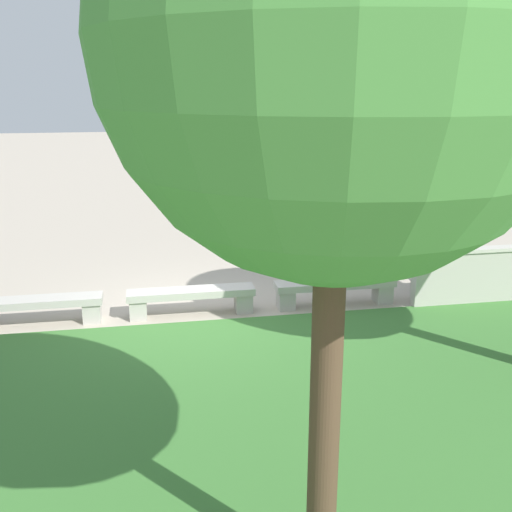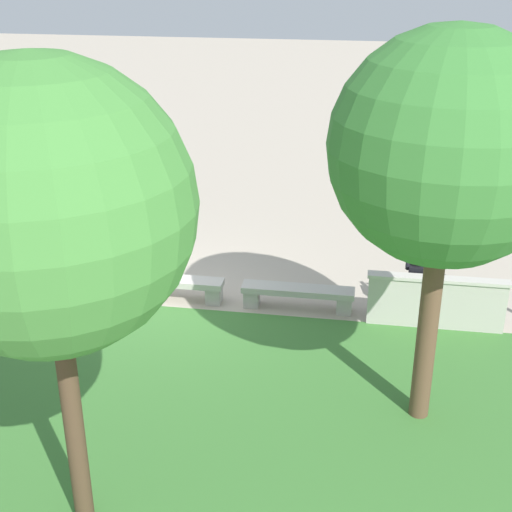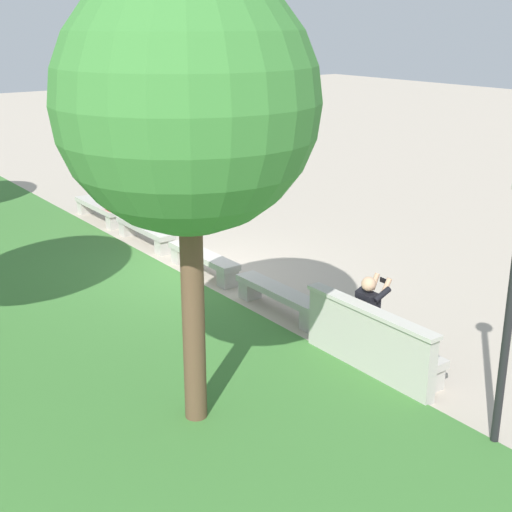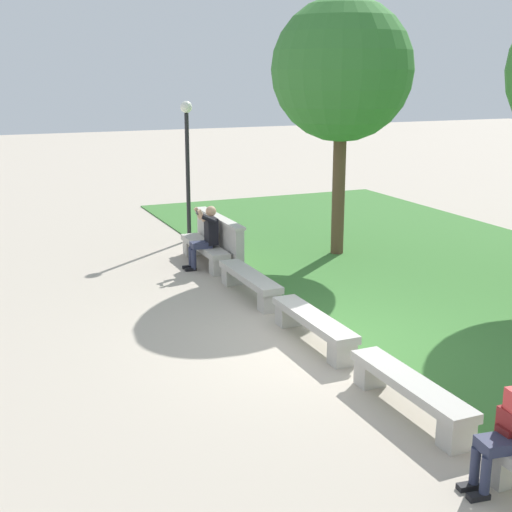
# 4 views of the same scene
# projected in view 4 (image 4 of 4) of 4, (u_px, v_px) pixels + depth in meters

# --- Properties ---
(ground_plane) EXTENTS (80.00, 80.00, 0.00)m
(ground_plane) POSITION_uv_depth(u_px,v_px,m) (313.00, 343.00, 10.89)
(ground_plane) COLOR #B2A593
(bench_main) EXTENTS (2.13, 0.40, 0.45)m
(bench_main) POSITION_uv_depth(u_px,v_px,m) (205.00, 250.00, 15.27)
(bench_main) COLOR #B7B2A8
(bench_main) RESTS_ON ground
(bench_near) EXTENTS (2.13, 0.40, 0.45)m
(bench_near) POSITION_uv_depth(u_px,v_px,m) (250.00, 281.00, 13.04)
(bench_near) COLOR #B7B2A8
(bench_near) RESTS_ON ground
(bench_mid) EXTENTS (2.13, 0.40, 0.45)m
(bench_mid) POSITION_uv_depth(u_px,v_px,m) (313.00, 324.00, 10.81)
(bench_mid) COLOR #B7B2A8
(bench_mid) RESTS_ON ground
(bench_far) EXTENTS (2.13, 0.40, 0.45)m
(bench_far) POSITION_uv_depth(u_px,v_px,m) (410.00, 390.00, 8.58)
(bench_far) COLOR #B7B2A8
(bench_far) RESTS_ON ground
(backrest_wall_with_plaque) EXTENTS (2.47, 0.24, 1.01)m
(backrest_wall_with_plaque) POSITION_uv_depth(u_px,v_px,m) (219.00, 239.00, 15.35)
(backrest_wall_with_plaque) COLOR #B7B2A8
(backrest_wall_with_plaque) RESTS_ON ground
(person_photographer) EXTENTS (0.48, 0.73, 1.32)m
(person_photographer) POSITION_uv_depth(u_px,v_px,m) (206.00, 234.00, 14.84)
(person_photographer) COLOR black
(person_photographer) RESTS_ON ground
(person_distant) EXTENTS (0.48, 0.70, 1.26)m
(person_distant) POSITION_uv_depth(u_px,v_px,m) (510.00, 428.00, 6.93)
(person_distant) COLOR black
(person_distant) RESTS_ON ground
(backpack) EXTENTS (0.28, 0.24, 0.43)m
(backpack) POSITION_uv_depth(u_px,v_px,m) (512.00, 427.00, 7.04)
(backpack) COLOR maroon
(backpack) RESTS_ON bench_end
(tree_right_background) EXTENTS (3.05, 3.05, 5.58)m
(tree_right_background) POSITION_uv_depth(u_px,v_px,m) (342.00, 71.00, 15.14)
(tree_right_background) COLOR brown
(tree_right_background) RESTS_ON ground
(lamp_post) EXTENTS (0.28, 0.28, 3.35)m
(lamp_post) POSITION_uv_depth(u_px,v_px,m) (187.00, 149.00, 16.94)
(lamp_post) COLOR black
(lamp_post) RESTS_ON ground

